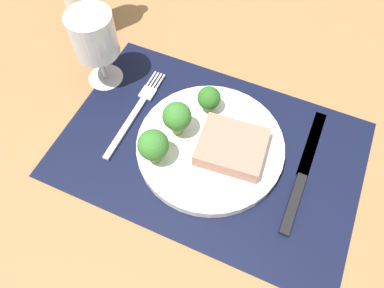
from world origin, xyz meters
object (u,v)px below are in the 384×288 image
Objects in this scene: fork at (136,112)px; knife at (301,179)px; steak at (232,146)px; plate at (210,146)px; wine_glass at (94,38)px.

knife is (28.83, -0.89, 0.05)cm from fork.
plate is at bearing -175.60° from steak.
steak is at bearing -12.76° from wine_glass.
knife is at bearing 2.07° from plate.
fork is (-17.59, 1.16, -2.59)cm from steak.
wine_glass is at bearing 149.00° from fork.
wine_glass is at bearing 164.79° from plate.
knife is (11.24, 0.27, -2.53)cm from steak.
fork is at bearing 178.12° from knife.
wine_glass is (-26.34, 5.97, 6.26)cm from steak.
knife reaches higher than fork.
plate is at bearing -7.94° from fork.
fork is at bearing 174.27° from plate.
plate is 14.69cm from knife.
plate reaches higher than fork.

